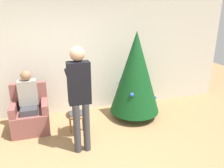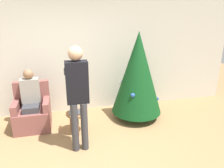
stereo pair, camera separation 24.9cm
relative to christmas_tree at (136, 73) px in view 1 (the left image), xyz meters
name	(u,v)px [view 1 (the left image)]	position (x,y,z in m)	size (l,w,h in m)	color
wall_back	(70,56)	(-1.31, 0.74, 0.29)	(8.00, 0.06, 2.70)	beige
christmas_tree	(136,73)	(0.00, 0.00, 0.00)	(1.11, 1.11, 1.95)	brown
armchair	(31,115)	(-2.26, 0.08, -0.73)	(0.71, 0.67, 0.94)	brown
person_seated	(28,99)	(-2.26, 0.05, -0.37)	(0.36, 0.46, 1.25)	#38383D
person_standing	(79,91)	(-1.37, -0.90, 0.04)	(0.39, 0.57, 1.83)	#38383D
side_stool	(77,117)	(-1.37, -0.36, -0.69)	(0.43, 0.43, 0.43)	olive
laptop	(77,113)	(-1.37, -0.36, -0.61)	(0.29, 0.25, 0.02)	#38383D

